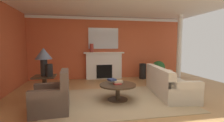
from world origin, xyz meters
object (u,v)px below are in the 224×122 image
at_px(armchair_near_window, 53,99).
at_px(potted_plant, 158,69).
at_px(fireplace, 104,66).
at_px(vase_mantel_left, 92,48).
at_px(sofa, 168,85).
at_px(table_lamp, 44,56).
at_px(coffee_table, 118,88).
at_px(mantel_mirror, 103,38).
at_px(vase_on_side_table, 49,70).
at_px(vase_tall_corner, 143,71).
at_px(side_table, 45,87).

distance_m(armchair_near_window, potted_plant, 4.93).
xyz_separation_m(fireplace, vase_mantel_left, (-0.55, -0.05, 0.83)).
height_order(fireplace, sofa, fireplace).
distance_m(table_lamp, potted_plant, 4.86).
bearing_deg(coffee_table, sofa, 7.90).
xyz_separation_m(mantel_mirror, coffee_table, (-0.04, -3.11, -1.49)).
bearing_deg(fireplace, table_lamp, -126.26).
bearing_deg(armchair_near_window, mantel_mirror, 65.34).
height_order(vase_on_side_table, vase_tall_corner, vase_on_side_table).
distance_m(mantel_mirror, sofa, 3.64).
bearing_deg(side_table, fireplace, 53.74).
xyz_separation_m(mantel_mirror, table_lamp, (-1.99, -2.84, -0.60)).
distance_m(table_lamp, vase_tall_corner, 4.53).
bearing_deg(side_table, table_lamp, 0.00).
distance_m(armchair_near_window, vase_mantel_left, 3.79).
xyz_separation_m(coffee_table, vase_tall_corner, (1.78, 2.69, 0.01)).
xyz_separation_m(sofa, side_table, (-3.59, 0.05, 0.10)).
distance_m(side_table, potted_plant, 4.80).
relative_size(armchair_near_window, table_lamp, 1.27).
bearing_deg(vase_on_side_table, side_table, 141.34).
relative_size(coffee_table, vase_mantel_left, 2.67).
bearing_deg(table_lamp, fireplace, 53.74).
bearing_deg(potted_plant, side_table, -154.49).
bearing_deg(coffee_table, vase_on_side_table, 175.08).
bearing_deg(armchair_near_window, coffee_table, 17.64).
bearing_deg(vase_mantel_left, potted_plant, -11.67).
height_order(fireplace, side_table, fireplace).
bearing_deg(coffee_table, side_table, 171.98).
bearing_deg(fireplace, armchair_near_window, -115.40).
bearing_deg(mantel_mirror, vase_tall_corner, -13.55).
bearing_deg(vase_on_side_table, table_lamp, 141.34).
bearing_deg(potted_plant, armchair_near_window, -144.48).
distance_m(mantel_mirror, armchair_near_window, 4.27).
xyz_separation_m(armchair_near_window, potted_plant, (4.01, 2.86, 0.19)).
xyz_separation_m(fireplace, table_lamp, (-1.99, -2.71, 0.65)).
distance_m(vase_mantel_left, potted_plant, 3.09).
distance_m(vase_mantel_left, vase_tall_corner, 2.54).
relative_size(coffee_table, side_table, 1.43).
xyz_separation_m(armchair_near_window, coffee_table, (1.63, 0.52, 0.03)).
bearing_deg(vase_tall_corner, mantel_mirror, 166.45).
height_order(sofa, vase_on_side_table, vase_on_side_table).
distance_m(armchair_near_window, vase_on_side_table, 0.89).
bearing_deg(table_lamp, mantel_mirror, 54.92).
distance_m(fireplace, armchair_near_window, 3.89).
relative_size(sofa, armchair_near_window, 2.32).
height_order(sofa, armchair_near_window, armchair_near_window).
distance_m(armchair_near_window, table_lamp, 1.26).
relative_size(side_table, vase_tall_corner, 1.02).
relative_size(vase_mantel_left, vase_tall_corner, 0.54).
relative_size(fireplace, table_lamp, 2.40).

